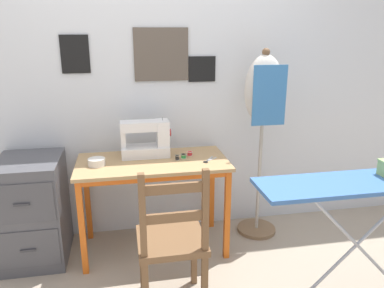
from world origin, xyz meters
TOP-DOWN VIEW (x-y plane):
  - ground_plane at (0.00, 0.00)m, footprint 14.00×14.00m
  - wall_back at (0.00, 0.62)m, footprint 10.00×0.07m
  - sewing_table at (0.00, 0.26)m, footprint 1.10×0.56m
  - sewing_machine at (-0.02, 0.40)m, footprint 0.38×0.17m
  - fabric_bowl at (-0.40, 0.25)m, footprint 0.12×0.12m
  - scissors at (0.40, 0.20)m, footprint 0.12×0.13m
  - thread_spool_near_machine at (0.18, 0.26)m, footprint 0.04×0.04m
  - thread_spool_mid_table at (0.23, 0.29)m, footprint 0.04×0.04m
  - thread_spool_far_edge at (0.29, 0.34)m, footprint 0.04×0.04m
  - wooden_chair at (0.05, -0.40)m, footprint 0.40×0.38m
  - filing_cabinet at (-0.87, 0.31)m, footprint 0.44×0.54m
  - dress_form at (0.87, 0.37)m, footprint 0.32×0.32m
  - ironing_board at (1.15, -0.56)m, footprint 1.28×0.33m

SIDE VIEW (x-z plane):
  - ground_plane at x=0.00m, z-range 0.00..0.00m
  - filing_cabinet at x=-0.87m, z-range 0.00..0.77m
  - wooden_chair at x=0.05m, z-range -0.02..0.91m
  - sewing_table at x=0.00m, z-range 0.27..0.99m
  - scissors at x=0.40m, z-range 0.72..0.73m
  - thread_spool_far_edge at x=0.29m, z-range 0.72..0.75m
  - thread_spool_mid_table at x=0.23m, z-range 0.72..0.75m
  - thread_spool_near_machine at x=0.18m, z-range 0.72..0.76m
  - fabric_bowl at x=-0.40m, z-range 0.72..0.77m
  - ironing_board at x=1.15m, z-range 0.36..1.18m
  - sewing_machine at x=-0.02m, z-range 0.70..1.00m
  - dress_form at x=0.87m, z-range 0.35..1.86m
  - wall_back at x=0.00m, z-range 0.00..2.55m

